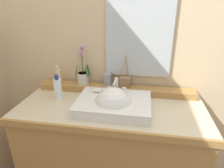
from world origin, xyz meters
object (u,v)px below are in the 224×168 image
Objects in this scene: potted_plant at (83,74)px; soap_dispenser at (58,76)px; soap_bar at (97,90)px; reed_diffuser at (125,82)px; sink_basin at (113,105)px; lotion_bottle at (58,89)px; tumbler_cup at (107,79)px.

potted_plant is 0.21m from soap_dispenser.
soap_bar is 0.24m from potted_plant.
soap_dispenser is 0.55m from reed_diffuser.
reed_diffuser reaches higher than soap_dispenser.
soap_dispenser reaches higher than soap_bar.
potted_plant reaches higher than reed_diffuser.
soap_bar is 0.21× the size of potted_plant.
lotion_bottle is at bearing 169.57° from sink_basin.
tumbler_cup is (-0.10, 0.29, 0.07)m from sink_basin.
lotion_bottle reaches higher than sink_basin.
soap_bar is 0.39m from soap_dispenser.
reed_diffuser is 1.34× the size of lotion_bottle.
soap_dispenser is at bearing -177.24° from reed_diffuser.
potted_plant is at bearing 132.09° from soap_bar.
sink_basin is 5.23× the size of tumbler_cup.
sink_basin reaches higher than soap_bar.
sink_basin is 0.32m from tumbler_cup.
soap_bar is 0.19m from tumbler_cup.
tumbler_cup is (0.20, 0.01, -0.04)m from potted_plant.
soap_dispenser is (-0.50, 0.26, 0.08)m from sink_basin.
lotion_bottle is (-0.42, 0.08, 0.05)m from sink_basin.
tumbler_cup is (0.40, 0.04, -0.02)m from soap_dispenser.
reed_diffuser is (0.19, 0.17, 0.01)m from soap_bar.
potted_plant reaches higher than soap_dispenser.
potted_plant is at bearing 179.63° from reed_diffuser.
sink_basin is at bearing -71.74° from tumbler_cup.
reed_diffuser is at bearing 42.94° from soap_bar.
lotion_bottle is at bearing -146.62° from tumbler_cup.
tumbler_cup is at bearing 108.26° from sink_basin.
reed_diffuser reaches higher than soap_bar.
reed_diffuser is at bearing 79.97° from sink_basin.
reed_diffuser is at bearing -0.37° from potted_plant.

